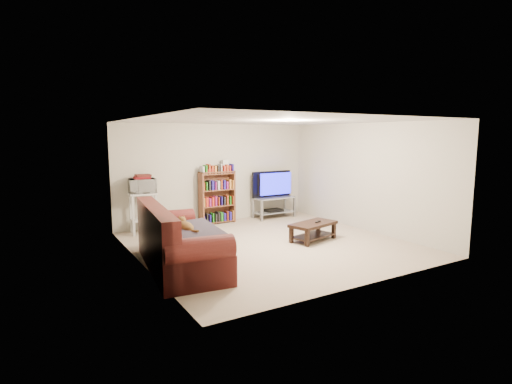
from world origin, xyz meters
TOP-DOWN VIEW (x-y plane):
  - floor at (0.00, 0.00)m, footprint 5.00×5.00m
  - ceiling at (0.00, 0.00)m, footprint 5.00×5.00m
  - wall_back at (0.00, 2.50)m, footprint 5.00×0.00m
  - wall_front at (0.00, -2.50)m, footprint 5.00×0.00m
  - wall_left at (-2.50, 0.00)m, footprint 0.00×5.00m
  - wall_right at (2.50, 0.00)m, footprint 0.00×5.00m
  - sofa at (-2.07, -0.39)m, footprint 1.31×2.49m
  - blanket at (-1.90, -0.58)m, footprint 0.97×1.23m
  - cat at (-1.87, -0.36)m, footprint 0.34×0.68m
  - coffee_table at (0.90, -0.18)m, footprint 1.12×0.75m
  - remote at (1.00, -0.21)m, footprint 0.17×0.11m
  - tv_stand at (1.48, 2.17)m, footprint 1.09×0.51m
  - television at (1.48, 2.17)m, footprint 1.17×0.18m
  - dvd_player at (1.48, 2.17)m, footprint 0.44×0.31m
  - bookshelf at (-0.08, 2.30)m, footprint 0.89×0.30m
  - shelf_clutter at (0.02, 2.32)m, footprint 0.65×0.21m
  - microwave_stand at (-1.90, 2.18)m, footprint 0.59×0.45m
  - microwave at (-1.90, 2.18)m, footprint 0.58×0.41m
  - game_boxes at (-1.90, 2.18)m, footprint 0.34×0.31m

SIDE VIEW (x-z plane):
  - floor at x=0.00m, z-range 0.00..0.00m
  - dvd_player at x=1.48m, z-range 0.16..0.22m
  - coffee_table at x=0.90m, z-range 0.07..0.44m
  - sofa at x=-2.07m, z-range -0.16..0.86m
  - tv_stand at x=1.48m, z-range 0.09..0.63m
  - remote at x=1.00m, z-range 0.37..0.39m
  - microwave_stand at x=-1.90m, z-range 0.13..1.02m
  - blanket at x=-1.90m, z-range 0.49..0.68m
  - cat at x=-1.87m, z-range 0.55..0.74m
  - bookshelf at x=-0.08m, z-range 0.02..1.29m
  - television at x=1.48m, z-range 0.54..1.21m
  - microwave at x=-1.90m, z-range 0.90..1.20m
  - wall_back at x=0.00m, z-range -1.30..3.70m
  - wall_front at x=0.00m, z-range -1.30..3.70m
  - wall_left at x=-2.50m, z-range -1.30..3.70m
  - wall_right at x=2.50m, z-range -1.30..3.70m
  - game_boxes at x=-1.90m, z-range 1.20..1.25m
  - shelf_clutter at x=0.02m, z-range 1.24..1.52m
  - ceiling at x=0.00m, z-range 2.40..2.40m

